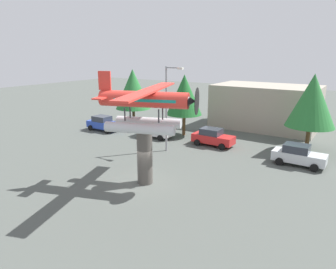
{
  "coord_description": "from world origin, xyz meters",
  "views": [
    {
      "loc": [
        12.91,
        -16.47,
        9.2
      ],
      "look_at": [
        0.0,
        3.0,
        2.97
      ],
      "focal_mm": 33.08,
      "sensor_mm": 36.0,
      "label": 1
    }
  ],
  "objects_px": {
    "streetlight_primary": "(168,103)",
    "tree_west": "(133,89)",
    "car_mid_white": "(154,129)",
    "car_far_red": "(213,137)",
    "floatplane_monument": "(146,106)",
    "tree_east": "(184,95)",
    "display_pedestal": "(145,157)",
    "car_near_blue": "(103,123)",
    "tree_center_back": "(312,101)",
    "storefront_building": "(266,107)",
    "car_distant_silver": "(298,155)"
  },
  "relations": [
    {
      "from": "streetlight_primary",
      "to": "tree_west",
      "type": "height_order",
      "value": "streetlight_primary"
    },
    {
      "from": "car_mid_white",
      "to": "car_far_red",
      "type": "distance_m",
      "value": 6.85
    },
    {
      "from": "floatplane_monument",
      "to": "tree_east",
      "type": "distance_m",
      "value": 13.87
    },
    {
      "from": "display_pedestal",
      "to": "car_near_blue",
      "type": "distance_m",
      "value": 16.8
    },
    {
      "from": "tree_west",
      "to": "display_pedestal",
      "type": "bearing_deg",
      "value": -47.98
    },
    {
      "from": "tree_east",
      "to": "tree_center_back",
      "type": "bearing_deg",
      "value": 5.65
    },
    {
      "from": "display_pedestal",
      "to": "storefront_building",
      "type": "relative_size",
      "value": 0.32
    },
    {
      "from": "car_far_red",
      "to": "tree_center_back",
      "type": "height_order",
      "value": "tree_center_back"
    },
    {
      "from": "display_pedestal",
      "to": "floatplane_monument",
      "type": "height_order",
      "value": "floatplane_monument"
    },
    {
      "from": "storefront_building",
      "to": "tree_west",
      "type": "height_order",
      "value": "tree_west"
    },
    {
      "from": "display_pedestal",
      "to": "car_far_red",
      "type": "distance_m",
      "value": 11.23
    },
    {
      "from": "display_pedestal",
      "to": "car_near_blue",
      "type": "relative_size",
      "value": 0.94
    },
    {
      "from": "floatplane_monument",
      "to": "car_near_blue",
      "type": "distance_m",
      "value": 17.5
    },
    {
      "from": "car_distant_silver",
      "to": "tree_west",
      "type": "xyz_separation_m",
      "value": [
        -21.68,
        4.68,
        3.67
      ]
    },
    {
      "from": "car_mid_white",
      "to": "car_distant_silver",
      "type": "distance_m",
      "value": 15.28
    },
    {
      "from": "display_pedestal",
      "to": "tree_west",
      "type": "bearing_deg",
      "value": 132.02
    },
    {
      "from": "tree_east",
      "to": "car_mid_white",
      "type": "bearing_deg",
      "value": -132.02
    },
    {
      "from": "car_mid_white",
      "to": "streetlight_primary",
      "type": "distance_m",
      "value": 6.46
    },
    {
      "from": "floatplane_monument",
      "to": "streetlight_primary",
      "type": "bearing_deg",
      "value": 92.57
    },
    {
      "from": "floatplane_monument",
      "to": "car_mid_white",
      "type": "relative_size",
      "value": 2.42
    },
    {
      "from": "tree_west",
      "to": "tree_center_back",
      "type": "xyz_separation_m",
      "value": [
        21.58,
        -0.33,
        0.33
      ]
    },
    {
      "from": "display_pedestal",
      "to": "tree_west",
      "type": "relative_size",
      "value": 0.56
    },
    {
      "from": "floatplane_monument",
      "to": "display_pedestal",
      "type": "bearing_deg",
      "value": 180.0
    },
    {
      "from": "car_near_blue",
      "to": "car_distant_silver",
      "type": "relative_size",
      "value": 1.0
    },
    {
      "from": "streetlight_primary",
      "to": "car_distant_silver",
      "type": "bearing_deg",
      "value": 14.19
    },
    {
      "from": "tree_center_back",
      "to": "tree_east",
      "type": "bearing_deg",
      "value": -174.35
    },
    {
      "from": "car_near_blue",
      "to": "tree_east",
      "type": "bearing_deg",
      "value": 20.72
    },
    {
      "from": "car_mid_white",
      "to": "tree_center_back",
      "type": "height_order",
      "value": "tree_center_back"
    },
    {
      "from": "tree_center_back",
      "to": "floatplane_monument",
      "type": "bearing_deg",
      "value": -119.91
    },
    {
      "from": "car_far_red",
      "to": "tree_center_back",
      "type": "relative_size",
      "value": 0.57
    },
    {
      "from": "car_mid_white",
      "to": "car_far_red",
      "type": "bearing_deg",
      "value": 5.56
    },
    {
      "from": "car_distant_silver",
      "to": "car_far_red",
      "type": "bearing_deg",
      "value": 172.01
    },
    {
      "from": "car_mid_white",
      "to": "tree_west",
      "type": "height_order",
      "value": "tree_west"
    },
    {
      "from": "floatplane_monument",
      "to": "car_mid_white",
      "type": "height_order",
      "value": "floatplane_monument"
    },
    {
      "from": "floatplane_monument",
      "to": "tree_east",
      "type": "relative_size",
      "value": 1.49
    },
    {
      "from": "streetlight_primary",
      "to": "tree_west",
      "type": "xyz_separation_m",
      "value": [
        -10.47,
        7.52,
        -0.07
      ]
    },
    {
      "from": "car_far_red",
      "to": "streetlight_primary",
      "type": "relative_size",
      "value": 0.53
    },
    {
      "from": "storefront_building",
      "to": "tree_west",
      "type": "xyz_separation_m",
      "value": [
        -15.22,
        -7.32,
        1.91
      ]
    },
    {
      "from": "car_mid_white",
      "to": "car_distant_silver",
      "type": "relative_size",
      "value": 1.0
    },
    {
      "from": "floatplane_monument",
      "to": "tree_east",
      "type": "height_order",
      "value": "floatplane_monument"
    },
    {
      "from": "display_pedestal",
      "to": "tree_west",
      "type": "distance_m",
      "value": 19.92
    },
    {
      "from": "car_near_blue",
      "to": "tree_east",
      "type": "distance_m",
      "value": 10.57
    },
    {
      "from": "car_near_blue",
      "to": "tree_center_back",
      "type": "bearing_deg",
      "value": 12.18
    },
    {
      "from": "car_mid_white",
      "to": "car_distant_silver",
      "type": "bearing_deg",
      "value": -1.96
    },
    {
      "from": "tree_center_back",
      "to": "car_mid_white",
      "type": "bearing_deg",
      "value": -165.83
    },
    {
      "from": "floatplane_monument",
      "to": "car_distant_silver",
      "type": "xyz_separation_m",
      "value": [
        8.33,
        9.95,
        -4.75
      ]
    },
    {
      "from": "tree_west",
      "to": "storefront_building",
      "type": "bearing_deg",
      "value": 25.69
    },
    {
      "from": "storefront_building",
      "to": "streetlight_primary",
      "type": "bearing_deg",
      "value": -107.74
    },
    {
      "from": "car_mid_white",
      "to": "tree_west",
      "type": "distance_m",
      "value": 8.48
    },
    {
      "from": "tree_east",
      "to": "display_pedestal",
      "type": "bearing_deg",
      "value": -70.96
    }
  ]
}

